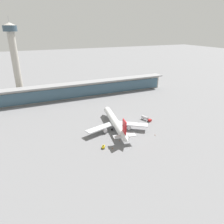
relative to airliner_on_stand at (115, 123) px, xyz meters
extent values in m
plane|color=slate|center=(3.86, -2.71, -4.84)|extent=(1200.00, 1200.00, 0.00)
cylinder|color=white|center=(0.21, 1.16, 0.02)|extent=(13.61, 48.69, 5.12)
cone|color=white|center=(4.85, 27.07, 0.02)|extent=(5.75, 5.42, 5.02)
cone|color=white|center=(-4.39, -24.50, 0.53)|extent=(5.53, 6.36, 4.61)
cube|color=black|center=(4.34, 24.18, 0.91)|extent=(4.15, 2.76, 0.62)
cube|color=#B7BABF|center=(-11.44, -1.28, -0.88)|extent=(22.77, 11.46, 0.62)
cube|color=#B7BABF|center=(10.28, -5.17, -0.88)|extent=(21.15, 17.58, 0.62)
cylinder|color=silver|center=(-8.92, -2.25, -2.64)|extent=(3.43, 4.15, 2.82)
cylinder|color=silver|center=(7.58, -5.21, -2.64)|extent=(3.43, 4.15, 2.82)
cube|color=red|center=(-3.61, -20.13, 6.55)|extent=(1.70, 6.19, 7.94)
cube|color=#B7BABF|center=(-3.76, -21.00, 0.79)|extent=(14.59, 6.32, 0.44)
cylinder|color=black|center=(-3.04, -0.95, -4.22)|extent=(1.26, 1.40, 1.24)
cylinder|color=black|center=(2.52, -1.94, -4.22)|extent=(1.26, 1.40, 1.24)
cylinder|color=black|center=(3.63, 20.27, -4.22)|extent=(1.26, 1.40, 1.24)
cube|color=yellow|center=(-17.36, -19.97, -3.94)|extent=(2.68, 3.18, 0.90)
cube|color=black|center=(-17.51, -20.23, -3.14)|extent=(0.95, 0.95, 0.70)
cylinder|color=black|center=(-17.50, -18.77, -4.39)|extent=(0.69, 0.92, 0.90)
cylinder|color=black|center=(-16.26, -19.47, -4.39)|extent=(0.69, 0.92, 0.90)
cylinder|color=black|center=(-18.47, -20.48, -4.39)|extent=(0.69, 0.92, 0.90)
cylinder|color=black|center=(-17.22, -21.18, -4.39)|extent=(0.69, 0.92, 0.90)
cube|color=#B21E1E|center=(17.94, -1.08, -3.94)|extent=(3.09, 2.98, 0.90)
cube|color=black|center=(18.17, -1.28, -3.14)|extent=(0.99, 0.99, 0.70)
cylinder|color=black|center=(16.74, -0.96, -4.39)|extent=(0.86, 0.81, 0.90)
cylinder|color=black|center=(17.68, 0.10, -4.39)|extent=(0.86, 0.81, 0.90)
cylinder|color=black|center=(18.20, -2.27, -4.39)|extent=(0.86, 0.81, 0.90)
cylinder|color=black|center=(19.15, -1.20, -4.39)|extent=(0.86, 0.81, 0.90)
cube|color=#B21E1E|center=(29.05, 0.19, -3.64)|extent=(2.90, 2.65, 1.50)
cylinder|color=silver|center=(27.56, 4.76, -2.94)|extent=(3.73, 5.98, 2.10)
cylinder|color=black|center=(29.80, 1.44, -4.39)|extent=(0.55, 0.94, 0.90)
cylinder|color=black|center=(27.70, 0.75, -4.39)|extent=(0.55, 0.94, 0.90)
cylinder|color=black|center=(28.03, 6.86, -4.39)|extent=(0.55, 0.94, 0.90)
cylinder|color=black|center=(25.93, 6.17, -4.39)|extent=(0.55, 0.94, 0.90)
cube|color=#B2ADA3|center=(3.86, 82.98, 2.16)|extent=(180.00, 8.00, 14.00)
cube|color=#3D5B70|center=(3.86, 78.68, 1.46)|extent=(176.40, 0.50, 11.20)
cube|color=gray|center=(3.86, 80.98, 9.76)|extent=(183.60, 12.80, 1.20)
cylinder|color=#B2ADA3|center=(-56.49, 96.88, 26.77)|extent=(6.40, 6.40, 63.21)
cylinder|color=#384C5B|center=(-56.49, 96.88, 60.87)|extent=(12.00, 12.00, 5.00)
cone|color=#B2ADA3|center=(-56.49, 96.88, 64.57)|extent=(10.20, 10.20, 2.40)
cylinder|color=#99999E|center=(-56.49, 96.88, 68.27)|extent=(0.36, 0.36, 5.00)
cone|color=orange|center=(1.00, -15.35, -4.49)|extent=(0.44, 0.44, 0.70)
cube|color=black|center=(1.00, -15.35, -4.82)|extent=(0.62, 0.62, 0.04)
cone|color=orange|center=(19.75, -19.68, -4.49)|extent=(0.44, 0.44, 0.70)
cube|color=black|center=(19.75, -19.68, -4.82)|extent=(0.62, 0.62, 0.04)
cone|color=orange|center=(-12.79, -22.84, -4.49)|extent=(0.44, 0.44, 0.70)
cube|color=black|center=(-12.79, -22.84, -4.82)|extent=(0.62, 0.62, 0.04)
cone|color=orange|center=(-4.88, -16.52, -4.49)|extent=(0.44, 0.44, 0.70)
cube|color=black|center=(-4.88, -16.52, -4.82)|extent=(0.62, 0.62, 0.04)
camera|label=1|loc=(-57.73, -120.49, 61.75)|focal=33.84mm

